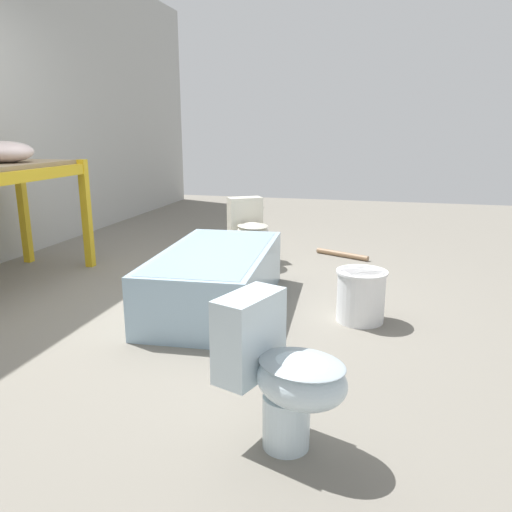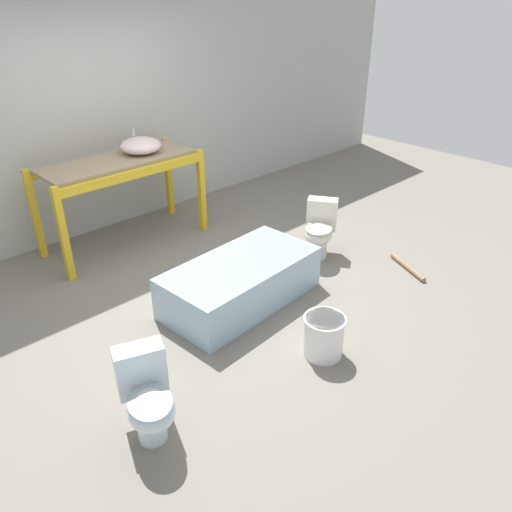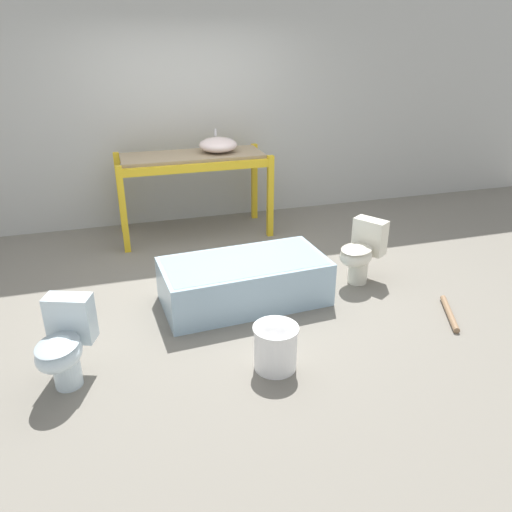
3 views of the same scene
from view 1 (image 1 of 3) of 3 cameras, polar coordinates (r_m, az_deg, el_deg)
ground_plane at (r=3.84m, az=-13.22°, el=-5.29°), size 12.00×12.00×0.00m
sink_basin at (r=4.61m, az=-26.84°, el=10.57°), size 0.45×0.45×0.25m
bathtub_main at (r=3.64m, az=-4.60°, el=-2.09°), size 1.55×0.84×0.42m
toilet_near at (r=4.77m, az=-0.73°, el=3.03°), size 0.60×0.54×0.62m
toilet_far at (r=2.05m, az=2.83°, el=-12.92°), size 0.47×0.59×0.62m
bucket_white at (r=3.43m, az=11.89°, el=-4.36°), size 0.34×0.34×0.35m
loose_pipe at (r=5.15m, az=9.80°, el=0.19°), size 0.29×0.55×0.05m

